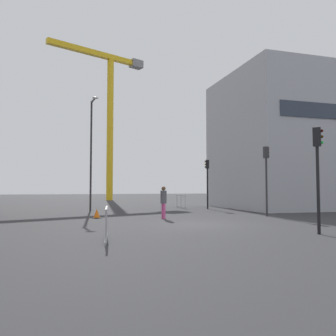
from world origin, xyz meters
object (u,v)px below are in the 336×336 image
Objects in this scene: traffic_light_near at (318,162)px; pedestrian_walking at (164,200)px; traffic_light_island at (266,170)px; traffic_light_corner at (207,176)px; construction_crane at (109,103)px; traffic_cone_on_verge at (97,214)px; streetlamp_tall at (92,146)px.

traffic_light_near is 8.81m from pedestrian_walking.
traffic_light_near is 0.94× the size of traffic_light_island.
traffic_light_corner is at bearing 52.60° from pedestrian_walking.
construction_crane is 39.18m from traffic_light_near.
traffic_light_island is at bearing -0.85° from pedestrian_walking.
traffic_light_island reaches higher than traffic_light_near.
traffic_light_near reaches higher than traffic_cone_on_verge.
pedestrian_walking is at bearing 115.80° from traffic_light_near.
traffic_cone_on_verge is (-0.10, -5.85, -4.49)m from streetlamp_tall.
traffic_light_island is (2.66, 7.70, 0.14)m from traffic_light_near.
streetlamp_tall reaches higher than traffic_light_corner.
pedestrian_walking is (3.39, -7.40, -3.69)m from streetlamp_tall.
streetlamp_tall is 2.05× the size of traffic_light_near.
traffic_light_island reaches higher than traffic_light_corner.
traffic_light_island reaches higher than traffic_cone_on_verge.
traffic_light_near is at bearing -52.20° from traffic_cone_on_verge.
traffic_cone_on_verge is (-7.25, 9.35, -2.43)m from traffic_light_near.
pedestrian_walking reaches higher than traffic_cone_on_verge.
traffic_light_island is at bearing -37.37° from streetlamp_tall.
traffic_light_island is 8.05× the size of traffic_cone_on_verge.
traffic_cone_on_verge is at bearing 170.55° from traffic_light_island.
construction_crane is 24.29m from streetlamp_tall.
construction_crane reaches higher than streetlamp_tall.
traffic_light_corner reaches higher than traffic_cone_on_verge.
traffic_light_near reaches higher than pedestrian_walking.
construction_crane is 32.22m from pedestrian_walking.
traffic_light_near is (7.16, -15.20, -2.06)m from streetlamp_tall.
construction_crane reaches higher than pedestrian_walking.
streetlamp_tall reaches higher than traffic_cone_on_verge.
traffic_cone_on_verge is at bearing -146.79° from traffic_light_corner.
traffic_light_island is at bearing 70.94° from traffic_light_near.
streetlamp_tall is 9.48m from traffic_light_corner.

